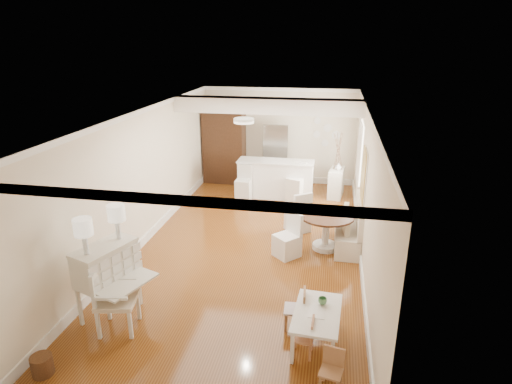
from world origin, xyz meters
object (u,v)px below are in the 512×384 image
(breakfast_counter, at_px, (276,179))
(bar_stool_left, at_px, (243,184))
(slip_chair_near, at_px, (287,236))
(pantry_cabinet, at_px, (224,144))
(kids_chair_a, at_px, (303,337))
(slip_chair_far, at_px, (298,211))
(gustavian_armchair, at_px, (117,299))
(wicker_basket, at_px, (42,365))
(secretary_bureau, at_px, (108,281))
(kids_chair_b, at_px, (295,309))
(bar_stool_right, at_px, (296,183))
(kids_table, at_px, (316,328))
(sideboard, at_px, (336,183))
(kids_chair_c, at_px, (331,371))
(fridge, at_px, (288,156))
(dining_table, at_px, (326,232))

(breakfast_counter, distance_m, bar_stool_left, 0.95)
(slip_chair_near, distance_m, pantry_cabinet, 5.08)
(kids_chair_a, bearing_deg, bar_stool_left, -158.33)
(slip_chair_far, xyz_separation_m, pantry_cabinet, (-2.50, 3.16, 0.68))
(gustavian_armchair, distance_m, wicker_basket, 1.24)
(gustavian_armchair, relative_size, breakfast_counter, 0.50)
(breakfast_counter, bearing_deg, wicker_basket, -106.09)
(secretary_bureau, relative_size, kids_chair_b, 1.85)
(kids_chair_a, relative_size, bar_stool_left, 0.60)
(secretary_bureau, relative_size, wicker_basket, 4.40)
(slip_chair_far, bearing_deg, bar_stool_right, -119.52)
(bar_stool_left, height_order, pantry_cabinet, pantry_cabinet)
(kids_table, distance_m, kids_chair_a, 0.31)
(gustavian_armchair, xyz_separation_m, breakfast_counter, (1.51, 6.07, 0.00))
(slip_chair_near, height_order, breakfast_counter, breakfast_counter)
(bar_stool_right, relative_size, sideboard, 1.29)
(kids_chair_c, distance_m, fridge, 7.91)
(kids_chair_b, distance_m, fridge, 6.70)
(gustavian_armchair, bearing_deg, dining_table, -53.65)
(kids_chair_a, distance_m, dining_table, 3.26)
(slip_chair_near, bearing_deg, kids_chair_b, -37.16)
(pantry_cabinet, bearing_deg, secretary_bureau, -90.84)
(kids_chair_b, distance_m, sideboard, 5.95)
(kids_chair_a, relative_size, slip_chair_near, 0.65)
(breakfast_counter, bearing_deg, sideboard, 12.35)
(breakfast_counter, distance_m, fridge, 1.14)
(kids_chair_a, height_order, bar_stool_right, bar_stool_right)
(dining_table, distance_m, sideboard, 3.24)
(kids_chair_a, relative_size, kids_chair_c, 1.05)
(pantry_cabinet, bearing_deg, sideboard, -12.24)
(gustavian_armchair, distance_m, fridge, 7.33)
(dining_table, bearing_deg, wicker_basket, -129.54)
(breakfast_counter, xyz_separation_m, pantry_cabinet, (-1.70, 1.08, 0.63))
(gustavian_armchair, distance_m, slip_chair_near, 3.51)
(kids_chair_a, relative_size, dining_table, 0.52)
(wicker_basket, height_order, kids_chair_c, kids_chair_c)
(kids_table, xyz_separation_m, sideboard, (0.23, 6.23, 0.12))
(kids_chair_b, distance_m, breakfast_counter, 5.67)
(secretary_bureau, bearing_deg, fridge, 93.80)
(bar_stool_right, bearing_deg, breakfast_counter, 178.07)
(kids_chair_b, height_order, dining_table, dining_table)
(kids_table, distance_m, pantry_cabinet, 7.67)
(fridge, height_order, sideboard, fridge)
(secretary_bureau, xyz_separation_m, bar_stool_right, (2.38, 5.51, -0.08))
(gustavian_armchair, bearing_deg, slip_chair_far, -40.91)
(gustavian_armchair, height_order, kids_chair_c, gustavian_armchair)
(gustavian_armchair, relative_size, wicker_basket, 3.75)
(wicker_basket, height_order, breakfast_counter, breakfast_counter)
(dining_table, xyz_separation_m, sideboard, (0.19, 3.24, 0.00))
(secretary_bureau, bearing_deg, slip_chair_far, 74.91)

